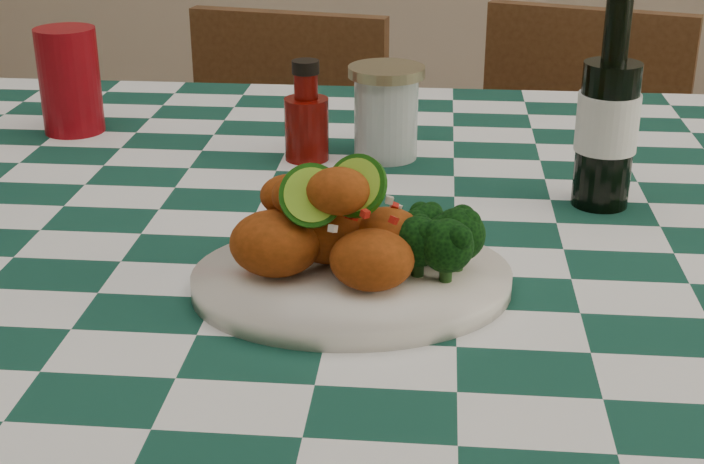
# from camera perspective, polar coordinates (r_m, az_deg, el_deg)

# --- Properties ---
(plate) EXTENTS (0.31, 0.26, 0.02)m
(plate) POSITION_cam_1_polar(r_m,az_deg,el_deg) (0.85, -0.00, -2.87)
(plate) COLOR silver
(plate) RESTS_ON dining_table
(fried_chicken_pile) EXTENTS (0.15, 0.11, 0.09)m
(fried_chicken_pile) POSITION_cam_1_polar(r_m,az_deg,el_deg) (0.82, -0.72, 0.66)
(fried_chicken_pile) COLOR #94390E
(fried_chicken_pile) RESTS_ON plate
(broccoli_side) EXTENTS (0.07, 0.07, 0.05)m
(broccoli_side) POSITION_cam_1_polar(r_m,az_deg,el_deg) (0.84, 5.60, -0.50)
(broccoli_side) COLOR black
(broccoli_side) RESTS_ON plate
(red_tumbler) EXTENTS (0.08, 0.08, 0.13)m
(red_tumbler) POSITION_cam_1_polar(r_m,az_deg,el_deg) (1.31, -16.10, 8.46)
(red_tumbler) COLOR maroon
(red_tumbler) RESTS_ON dining_table
(ketchup_bottle) EXTENTS (0.06, 0.06, 0.12)m
(ketchup_bottle) POSITION_cam_1_polar(r_m,az_deg,el_deg) (1.16, -2.67, 7.07)
(ketchup_bottle) COLOR #610904
(ketchup_bottle) RESTS_ON dining_table
(mason_jar) EXTENTS (0.12, 0.12, 0.11)m
(mason_jar) POSITION_cam_1_polar(r_m,az_deg,el_deg) (1.17, 1.99, 6.96)
(mason_jar) COLOR #B2BCBA
(mason_jar) RESTS_ON dining_table
(beer_bottle) EXTENTS (0.07, 0.07, 0.22)m
(beer_bottle) POSITION_cam_1_polar(r_m,az_deg,el_deg) (1.03, 14.75, 7.30)
(beer_bottle) COLOR black
(beer_bottle) RESTS_ON dining_table
(wooden_chair_left) EXTENTS (0.45, 0.46, 0.83)m
(wooden_chair_left) POSITION_cam_1_polar(r_m,az_deg,el_deg) (1.82, -5.29, -1.32)
(wooden_chair_left) COLOR #472814
(wooden_chair_left) RESTS_ON ground
(wooden_chair_right) EXTENTS (0.49, 0.50, 0.84)m
(wooden_chair_right) POSITION_cam_1_polar(r_m,az_deg,el_deg) (1.84, 11.56, -1.28)
(wooden_chair_right) COLOR #472814
(wooden_chair_right) RESTS_ON ground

